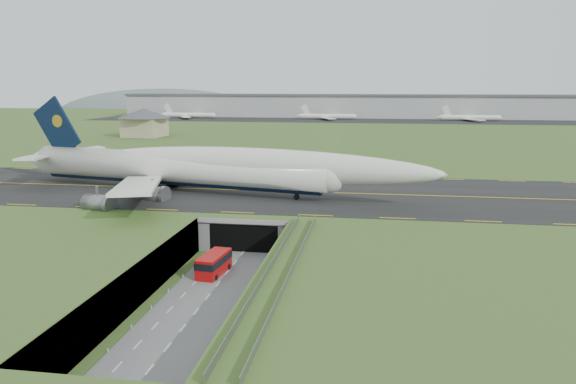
# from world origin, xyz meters

# --- Properties ---
(ground) EXTENTS (900.00, 900.00, 0.00)m
(ground) POSITION_xyz_m (0.00, 0.00, 0.00)
(ground) COLOR #3D6127
(ground) RESTS_ON ground
(airfield_deck) EXTENTS (800.00, 800.00, 6.00)m
(airfield_deck) POSITION_xyz_m (0.00, 0.00, 3.00)
(airfield_deck) COLOR gray
(airfield_deck) RESTS_ON ground
(trench_road) EXTENTS (12.00, 75.00, 0.20)m
(trench_road) POSITION_xyz_m (0.00, -7.50, 0.10)
(trench_road) COLOR slate
(trench_road) RESTS_ON ground
(taxiway) EXTENTS (800.00, 44.00, 0.18)m
(taxiway) POSITION_xyz_m (0.00, 33.00, 6.09)
(taxiway) COLOR black
(taxiway) RESTS_ON airfield_deck
(tunnel_portal) EXTENTS (17.00, 22.30, 6.00)m
(tunnel_portal) POSITION_xyz_m (0.00, 16.71, 3.33)
(tunnel_portal) COLOR gray
(tunnel_portal) RESTS_ON ground
(guideway) EXTENTS (3.00, 53.00, 7.05)m
(guideway) POSITION_xyz_m (11.00, -19.11, 5.32)
(guideway) COLOR #A8A8A3
(guideway) RESTS_ON ground
(jumbo_jet) EXTENTS (95.99, 60.71, 20.49)m
(jumbo_jet) POSITION_xyz_m (-13.30, 28.73, 11.52)
(jumbo_jet) COLOR white
(jumbo_jet) RESTS_ON ground
(shuttle_tram) EXTENTS (3.83, 8.14, 3.20)m
(shuttle_tram) POSITION_xyz_m (-1.84, -3.73, 1.75)
(shuttle_tram) COLOR #B10C0B
(shuttle_tram) RESTS_ON ground
(service_building) EXTENTS (24.00, 24.00, 12.24)m
(service_building) POSITION_xyz_m (-77.00, 147.62, 13.25)
(service_building) COLOR tan
(service_building) RESTS_ON ground
(cargo_terminal) EXTENTS (320.00, 67.00, 15.60)m
(cargo_terminal) POSITION_xyz_m (-0.10, 299.41, 13.96)
(cargo_terminal) COLOR #B2B2B2
(cargo_terminal) RESTS_ON ground
(distant_hills) EXTENTS (700.00, 91.00, 60.00)m
(distant_hills) POSITION_xyz_m (64.38, 430.00, -4.00)
(distant_hills) COLOR slate
(distant_hills) RESTS_ON ground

